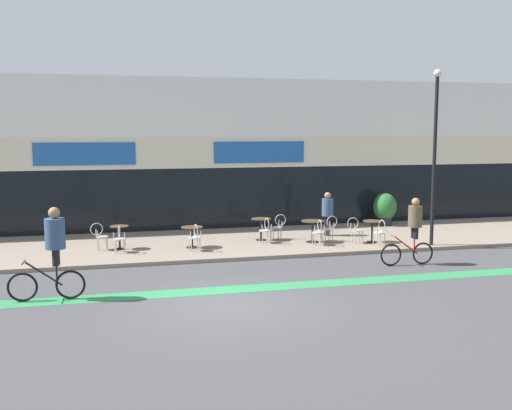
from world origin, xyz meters
The scene contains 23 objects.
ground_plane centered at (0.00, 0.00, 0.00)m, with size 120.00×120.00×0.00m, color #424244.
sidewalk_slab centered at (0.00, 7.25, 0.06)m, with size 40.00×5.50×0.12m, color gray.
storefront_facade centered at (0.00, 11.97, 2.99)m, with size 40.00×4.06×6.01m.
bike_lane_stripe centered at (0.00, 1.36, 0.00)m, with size 36.00×0.70×0.01m, color #2D844C.
bistro_table_0 centered at (-2.23, 6.70, 0.66)m, with size 0.61×0.61×0.77m.
bistro_table_1 centered at (0.11, 6.37, 0.62)m, with size 0.73×0.73×0.70m.
bistro_table_2 centered at (2.67, 7.12, 0.67)m, with size 0.69×0.69×0.78m.
bistro_table_3 centered at (4.31, 6.32, 0.67)m, with size 0.79×0.79×0.76m.
bistro_table_4 centered at (6.31, 5.80, 0.66)m, with size 0.66×0.66×0.76m.
cafe_chair_0_near centered at (-2.24, 6.07, 0.64)m, with size 0.45×0.60×0.90m.
cafe_chair_0_side centered at (-2.85, 6.69, 0.64)m, with size 0.60×0.45×0.90m.
cafe_chair_1_near centered at (0.12, 5.74, 0.64)m, with size 0.45×0.60×0.90m.
cafe_chair_2_near centered at (2.67, 6.50, 0.64)m, with size 0.44×0.59×0.90m.
cafe_chair_2_side centered at (3.29, 7.13, 0.64)m, with size 0.58×0.42×0.90m.
cafe_chair_3_near centered at (4.31, 5.70, 0.64)m, with size 0.41×0.58×0.90m.
cafe_chair_3_side centered at (4.93, 6.33, 0.64)m, with size 0.59×0.43×0.90m.
cafe_chair_4_near centered at (6.32, 5.17, 0.64)m, with size 0.44×0.59×0.90m.
cafe_chair_4_side centered at (5.68, 5.80, 0.64)m, with size 0.58×0.41×0.90m.
planter_pot centered at (8.41, 9.13, 0.82)m, with size 0.94×0.94×1.33m.
lamp_post centered at (8.07, 4.88, 3.46)m, with size 0.26×0.26×5.86m.
cyclist_0 centered at (-3.84, 1.48, 1.31)m, with size 1.78×0.50×2.22m.
cyclist_1 centered at (6.22, 2.80, 1.16)m, with size 1.69×0.48×2.02m.
pedestrian_near_end centered at (5.27, 7.43, 1.08)m, with size 0.48×0.48×1.61m.
Camera 1 is at (-2.53, -13.10, 4.04)m, focal length 42.00 mm.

